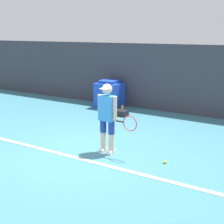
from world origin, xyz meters
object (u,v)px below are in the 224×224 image
object	(u,v)px
tennis_ball	(165,162)
covered_chair	(110,94)
equipment_bag	(118,113)
tennis_player	(108,116)
water_bottle	(122,108)

from	to	relation	value
tennis_ball	covered_chair	bearing A→B (deg)	134.54
tennis_ball	equipment_bag	size ratio (longest dim) A/B	0.11
tennis_ball	covered_chair	xyz separation A→B (m)	(-3.52, 3.58, 0.43)
tennis_player	water_bottle	world-z (taller)	tennis_player
tennis_player	covered_chair	xyz separation A→B (m)	(-2.22, 3.69, -0.39)
equipment_bag	water_bottle	world-z (taller)	water_bottle
tennis_player	equipment_bag	world-z (taller)	tennis_player
equipment_bag	tennis_player	bearing A→B (deg)	-63.92
covered_chair	water_bottle	world-z (taller)	covered_chair
tennis_ball	tennis_player	bearing A→B (deg)	-175.21
water_bottle	equipment_bag	bearing A→B (deg)	-73.88
tennis_player	tennis_ball	size ratio (longest dim) A/B	22.67
tennis_player	covered_chair	world-z (taller)	tennis_player
covered_chair	equipment_bag	bearing A→B (deg)	-44.61
tennis_ball	water_bottle	distance (m)	4.45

